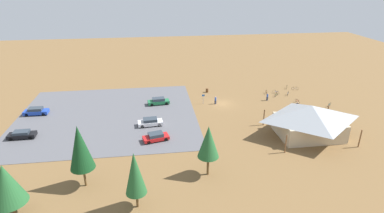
{
  "coord_description": "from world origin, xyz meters",
  "views": [
    {
      "loc": [
        14.61,
        59.9,
        25.39
      ],
      "look_at": [
        6.85,
        3.45,
        1.2
      ],
      "focal_mm": 29.14,
      "sensor_mm": 36.0,
      "label": 1
    }
  ],
  "objects_px": {
    "lot_sign": "(203,98)",
    "visitor_by_pavilion": "(215,100)",
    "trash_bin": "(207,90)",
    "bicycle_orange_back_row": "(266,92)",
    "pine_east": "(80,148)",
    "car_white_by_curb": "(150,122)",
    "bicycle_green_by_bin": "(276,95)",
    "pine_far_west": "(135,173)",
    "bicycle_silver_front_row": "(295,89)",
    "car_blue_end_stall": "(36,111)",
    "car_green_mid_lot": "(159,101)",
    "car_black_aisle_side": "(22,135)",
    "bicycle_yellow_edge_south": "(287,87)",
    "bicycle_teal_near_sign": "(329,105)",
    "pine_mideast": "(208,142)",
    "car_red_back_corner": "(156,137)",
    "bicycle_white_near_porch": "(288,94)",
    "visitor_at_bikes": "(267,97)",
    "pine_west": "(6,184)",
    "bicycle_red_lone_east": "(297,101)",
    "bicycle_blue_yard_front": "(276,92)",
    "visitor_near_lot": "(297,106)",
    "bike_pavilion": "(310,119)"
  },
  "relations": [
    {
      "from": "lot_sign",
      "to": "visitor_by_pavilion",
      "type": "xyz_separation_m",
      "value": [
        -2.56,
        0.45,
        -0.5
      ]
    },
    {
      "from": "trash_bin",
      "to": "bicycle_orange_back_row",
      "type": "relative_size",
      "value": 0.54
    },
    {
      "from": "pine_east",
      "to": "car_white_by_curb",
      "type": "relative_size",
      "value": 1.9
    },
    {
      "from": "bicycle_green_by_bin",
      "to": "pine_far_west",
      "type": "bearing_deg",
      "value": 47.13
    },
    {
      "from": "bicycle_silver_front_row",
      "to": "car_blue_end_stall",
      "type": "bearing_deg",
      "value": 6.72
    },
    {
      "from": "car_blue_end_stall",
      "to": "car_green_mid_lot",
      "type": "height_order",
      "value": "car_blue_end_stall"
    },
    {
      "from": "car_black_aisle_side",
      "to": "visitor_by_pavilion",
      "type": "bearing_deg",
      "value": -163.56
    },
    {
      "from": "bicycle_yellow_edge_south",
      "to": "bicycle_teal_near_sign",
      "type": "height_order",
      "value": "same"
    },
    {
      "from": "bicycle_green_by_bin",
      "to": "pine_mideast",
      "type": "bearing_deg",
      "value": 52.7
    },
    {
      "from": "lot_sign",
      "to": "car_red_back_corner",
      "type": "height_order",
      "value": "lot_sign"
    },
    {
      "from": "bicycle_yellow_edge_south",
      "to": "bicycle_white_near_porch",
      "type": "bearing_deg",
      "value": 69.15
    },
    {
      "from": "visitor_at_bikes",
      "to": "car_black_aisle_side",
      "type": "bearing_deg",
      "value": 12.99
    },
    {
      "from": "pine_west",
      "to": "bicycle_teal_near_sign",
      "type": "height_order",
      "value": "pine_west"
    },
    {
      "from": "pine_east",
      "to": "bicycle_green_by_bin",
      "type": "distance_m",
      "value": 46.38
    },
    {
      "from": "bicycle_silver_front_row",
      "to": "car_red_back_corner",
      "type": "xyz_separation_m",
      "value": [
        33.63,
        20.23,
        0.36
      ]
    },
    {
      "from": "bicycle_red_lone_east",
      "to": "car_black_aisle_side",
      "type": "height_order",
      "value": "car_black_aisle_side"
    },
    {
      "from": "pine_far_west",
      "to": "car_white_by_curb",
      "type": "bearing_deg",
      "value": -94.83
    },
    {
      "from": "bicycle_teal_near_sign",
      "to": "car_white_by_curb",
      "type": "distance_m",
      "value": 37.3
    },
    {
      "from": "bicycle_teal_near_sign",
      "to": "pine_mideast",
      "type": "bearing_deg",
      "value": 34.34
    },
    {
      "from": "pine_far_west",
      "to": "car_white_by_curb",
      "type": "relative_size",
      "value": 1.62
    },
    {
      "from": "lot_sign",
      "to": "bicycle_orange_back_row",
      "type": "distance_m",
      "value": 16.07
    },
    {
      "from": "pine_mideast",
      "to": "pine_west",
      "type": "distance_m",
      "value": 23.8
    },
    {
      "from": "pine_east",
      "to": "bicycle_yellow_edge_south",
      "type": "distance_m",
      "value": 52.89
    },
    {
      "from": "trash_bin",
      "to": "bicycle_blue_yard_front",
      "type": "bearing_deg",
      "value": 168.71
    },
    {
      "from": "bicycle_red_lone_east",
      "to": "car_blue_end_stall",
      "type": "bearing_deg",
      "value": -1.06
    },
    {
      "from": "bicycle_teal_near_sign",
      "to": "bicycle_red_lone_east",
      "type": "xyz_separation_m",
      "value": [
        5.66,
        -2.89,
        0.01
      ]
    },
    {
      "from": "bicycle_red_lone_east",
      "to": "car_green_mid_lot",
      "type": "distance_m",
      "value": 29.72
    },
    {
      "from": "bicycle_green_by_bin",
      "to": "car_white_by_curb",
      "type": "height_order",
      "value": "car_white_by_curb"
    },
    {
      "from": "car_black_aisle_side",
      "to": "bicycle_white_near_porch",
      "type": "bearing_deg",
      "value": -165.84
    },
    {
      "from": "bicycle_white_near_porch",
      "to": "car_green_mid_lot",
      "type": "height_order",
      "value": "car_green_mid_lot"
    },
    {
      "from": "pine_east",
      "to": "car_red_back_corner",
      "type": "height_order",
      "value": "pine_east"
    },
    {
      "from": "bicycle_white_near_porch",
      "to": "car_white_by_curb",
      "type": "height_order",
      "value": "car_white_by_curb"
    },
    {
      "from": "bicycle_red_lone_east",
      "to": "visitor_near_lot",
      "type": "xyz_separation_m",
      "value": [
        1.81,
        3.59,
        0.52
      ]
    },
    {
      "from": "car_green_mid_lot",
      "to": "visitor_by_pavilion",
      "type": "height_order",
      "value": "visitor_by_pavilion"
    },
    {
      "from": "bicycle_white_near_porch",
      "to": "visitor_by_pavilion",
      "type": "distance_m",
      "value": 17.7
    },
    {
      "from": "bicycle_teal_near_sign",
      "to": "car_white_by_curb",
      "type": "relative_size",
      "value": 0.29
    },
    {
      "from": "bicycle_teal_near_sign",
      "to": "bike_pavilion",
      "type": "bearing_deg",
      "value": 47.24
    },
    {
      "from": "lot_sign",
      "to": "bicycle_white_near_porch",
      "type": "height_order",
      "value": "lot_sign"
    },
    {
      "from": "pine_west",
      "to": "visitor_at_bikes",
      "type": "distance_m",
      "value": 51.07
    },
    {
      "from": "bicycle_red_lone_east",
      "to": "pine_east",
      "type": "bearing_deg",
      "value": 30.2
    },
    {
      "from": "bike_pavilion",
      "to": "bicycle_blue_yard_front",
      "type": "xyz_separation_m",
      "value": [
        -2.34,
        -20.07,
        -2.72
      ]
    },
    {
      "from": "bike_pavilion",
      "to": "visitor_at_bikes",
      "type": "distance_m",
      "value": 16.53
    },
    {
      "from": "pine_far_west",
      "to": "bicycle_yellow_edge_south",
      "type": "relative_size",
      "value": 4.65
    },
    {
      "from": "bicycle_teal_near_sign",
      "to": "bicycle_white_near_porch",
      "type": "height_order",
      "value": "bicycle_teal_near_sign"
    },
    {
      "from": "trash_bin",
      "to": "bicycle_silver_front_row",
      "type": "xyz_separation_m",
      "value": [
        -21.09,
        1.31,
        -0.09
      ]
    },
    {
      "from": "bicycle_silver_front_row",
      "to": "bicycle_teal_near_sign",
      "type": "xyz_separation_m",
      "value": [
        -2.63,
        10.55,
        -0.01
      ]
    },
    {
      "from": "bicycle_white_near_porch",
      "to": "car_white_by_curb",
      "type": "bearing_deg",
      "value": 20.08
    },
    {
      "from": "bicycle_blue_yard_front",
      "to": "visitor_by_pavilion",
      "type": "bearing_deg",
      "value": 15.36
    },
    {
      "from": "pine_west",
      "to": "car_red_back_corner",
      "type": "bearing_deg",
      "value": -137.08
    },
    {
      "from": "car_white_by_curb",
      "to": "car_green_mid_lot",
      "type": "height_order",
      "value": "car_green_mid_lot"
    }
  ]
}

